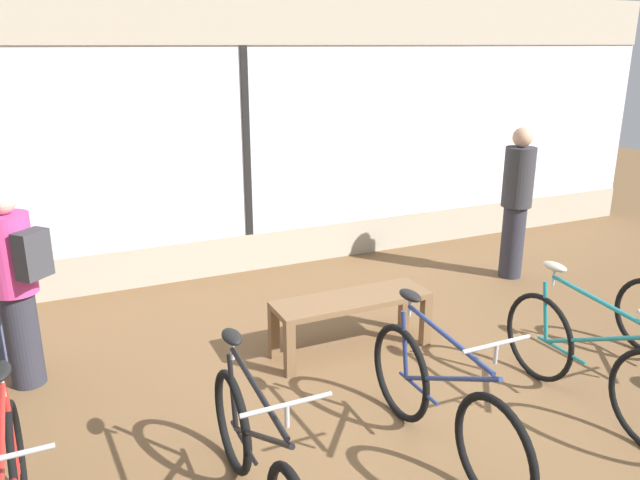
% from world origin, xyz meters
% --- Properties ---
extents(ground_plane, '(24.00, 24.00, 0.00)m').
position_xyz_m(ground_plane, '(0.00, 0.00, 0.00)').
color(ground_plane, brown).
extents(shop_back_wall, '(12.00, 0.08, 3.20)m').
position_xyz_m(shop_back_wall, '(0.00, 3.60, 1.64)').
color(shop_back_wall, '#B2A893').
rests_on(shop_back_wall, ground_plane).
extents(bicycle_left, '(0.46, 1.68, 1.02)m').
position_xyz_m(bicycle_left, '(-1.29, -0.37, 0.37)').
color(bicycle_left, black).
rests_on(bicycle_left, ground_plane).
extents(bicycle_center, '(0.46, 1.73, 1.04)m').
position_xyz_m(bicycle_center, '(-0.02, -0.32, 0.39)').
color(bicycle_center, black).
rests_on(bicycle_center, ground_plane).
extents(bicycle_right, '(0.46, 1.78, 1.04)m').
position_xyz_m(bicycle_right, '(1.29, -0.33, 0.40)').
color(bicycle_right, black).
rests_on(bicycle_right, ground_plane).
extents(display_bench, '(1.40, 0.44, 0.51)m').
position_xyz_m(display_bench, '(0.14, 1.23, 0.41)').
color(display_bench, brown).
rests_on(display_bench, ground_plane).
extents(customer_near_rack, '(0.47, 0.47, 1.74)m').
position_xyz_m(customer_near_rack, '(2.70, 2.10, 0.92)').
color(customer_near_rack, '#2D2D38').
rests_on(customer_near_rack, ground_plane).
extents(customer_mid_floor, '(0.54, 0.55, 1.61)m').
position_xyz_m(customer_mid_floor, '(-2.46, 1.80, 0.87)').
color(customer_mid_floor, '#2D2D38').
rests_on(customer_mid_floor, ground_plane).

